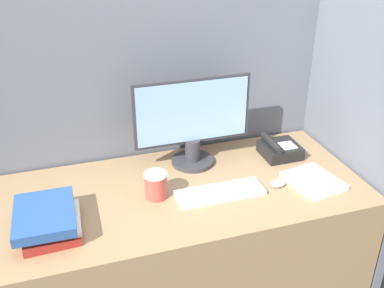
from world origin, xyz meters
name	(u,v)px	position (x,y,z in m)	size (l,w,h in m)	color
cubicle_panel_rear	(159,145)	(0.00, 0.77, 0.80)	(2.02, 0.04, 1.60)	slate
cubicle_panel_right	(344,154)	(0.85, 0.40, 0.80)	(0.04, 0.79, 1.60)	slate
desk	(183,257)	(0.00, 0.37, 0.39)	(1.62, 0.73, 0.78)	#937551
monitor	(193,124)	(0.12, 0.58, 0.99)	(0.55, 0.20, 0.43)	#333338
keyboard	(220,193)	(0.15, 0.28, 0.79)	(0.38, 0.13, 0.02)	silver
mouse	(278,184)	(0.41, 0.26, 0.79)	(0.07, 0.04, 0.03)	silver
coffee_cup	(156,185)	(-0.12, 0.35, 0.84)	(0.10, 0.10, 0.12)	#BF4C3F
book_stack	(47,221)	(-0.57, 0.25, 0.83)	(0.25, 0.29, 0.09)	maroon
desk_telephone	(279,149)	(0.55, 0.51, 0.81)	(0.18, 0.18, 0.10)	black
paper_pile	(313,181)	(0.58, 0.24, 0.79)	(0.24, 0.27, 0.02)	white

